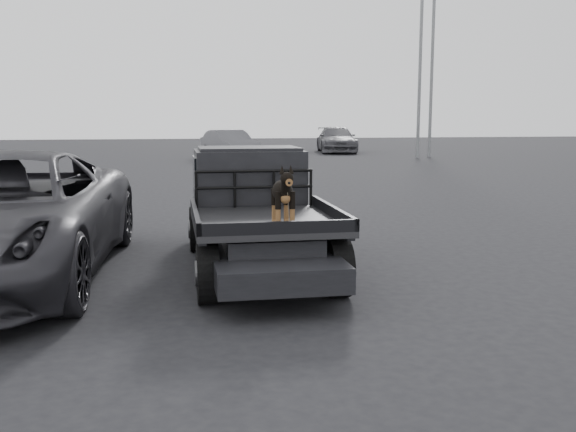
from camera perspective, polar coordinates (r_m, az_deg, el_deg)
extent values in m
plane|color=black|center=(7.86, 1.62, -8.10)|extent=(120.00, 120.00, 0.00)
imported|color=#55555A|center=(34.03, -5.20, 6.29)|extent=(2.99, 5.07, 1.58)
imported|color=#45454A|center=(41.39, 4.33, 6.78)|extent=(3.03, 5.82, 1.61)
cylinder|color=slate|center=(36.59, 11.70, 14.34)|extent=(0.18, 0.18, 11.80)
cylinder|color=slate|center=(37.85, 12.84, 17.32)|extent=(0.18, 0.18, 16.00)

